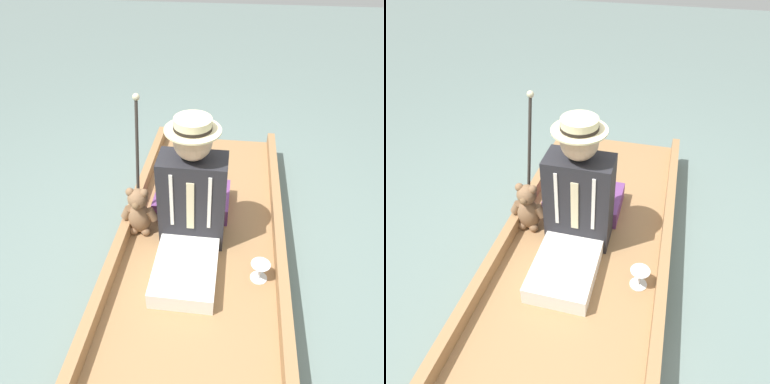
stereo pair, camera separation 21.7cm
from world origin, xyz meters
TOP-DOWN VIEW (x-y plane):
  - ground_plane at (0.00, 0.00)m, footprint 16.00×16.00m
  - punt_boat at (0.00, 0.00)m, footprint 1.04×2.83m
  - seat_cushion at (0.10, -0.44)m, footprint 0.51×0.36m
  - seated_person at (0.06, -0.06)m, footprint 0.40×0.73m
  - teddy_bear at (0.40, -0.14)m, footprint 0.25×0.14m
  - wine_glass at (-0.36, 0.16)m, footprint 0.11×0.11m
  - walking_cane at (0.42, -0.30)m, footprint 0.04×0.26m

SIDE VIEW (x-z plane):
  - ground_plane at x=0.00m, z-range 0.00..0.00m
  - punt_boat at x=0.00m, z-range -0.04..0.21m
  - seat_cushion at x=0.10m, z-range 0.15..0.28m
  - wine_glass at x=-0.36m, z-range 0.18..0.30m
  - teddy_bear at x=0.40m, z-range 0.14..0.49m
  - seated_person at x=0.06m, z-range 0.05..0.90m
  - walking_cane at x=0.42m, z-range 0.22..1.08m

